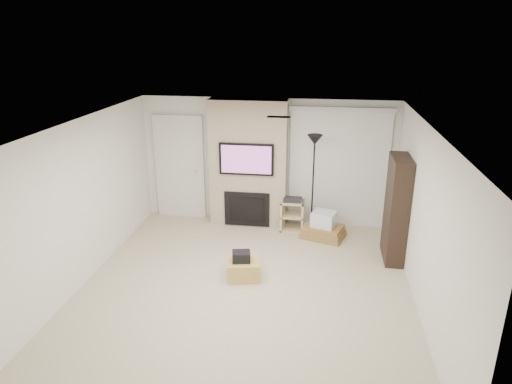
# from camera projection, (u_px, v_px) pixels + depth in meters

# --- Properties ---
(floor) EXTENTS (5.00, 5.50, 0.00)m
(floor) POSITION_uv_depth(u_px,v_px,m) (244.00, 289.00, 6.93)
(floor) COLOR #C4B690
(floor) RESTS_ON ground
(ceiling) EXTENTS (5.00, 5.50, 0.00)m
(ceiling) POSITION_uv_depth(u_px,v_px,m) (243.00, 127.00, 6.09)
(ceiling) COLOR white
(ceiling) RESTS_ON wall_back
(wall_back) EXTENTS (5.00, 0.00, 2.50)m
(wall_back) POSITION_uv_depth(u_px,v_px,m) (267.00, 161.00, 9.07)
(wall_back) COLOR white
(wall_back) RESTS_ON ground
(wall_front) EXTENTS (5.00, 0.00, 2.50)m
(wall_front) POSITION_uv_depth(u_px,v_px,m) (190.00, 333.00, 3.95)
(wall_front) COLOR white
(wall_front) RESTS_ON ground
(wall_left) EXTENTS (0.00, 5.50, 2.50)m
(wall_left) POSITION_uv_depth(u_px,v_px,m) (80.00, 204.00, 6.85)
(wall_left) COLOR white
(wall_left) RESTS_ON ground
(wall_right) EXTENTS (0.00, 5.50, 2.50)m
(wall_right) POSITION_uv_depth(u_px,v_px,m) (426.00, 224.00, 6.16)
(wall_right) COLOR white
(wall_right) RESTS_ON ground
(hvac_vent) EXTENTS (0.35, 0.18, 0.01)m
(hvac_vent) POSITION_uv_depth(u_px,v_px,m) (279.00, 117.00, 6.78)
(hvac_vent) COLOR silver
(hvac_vent) RESTS_ON ceiling
(ottoman) EXTENTS (0.59, 0.59, 0.30)m
(ottoman) POSITION_uv_depth(u_px,v_px,m) (243.00, 268.00, 7.24)
(ottoman) COLOR tan
(ottoman) RESTS_ON floor
(black_bag) EXTENTS (0.32, 0.27, 0.16)m
(black_bag) POSITION_uv_depth(u_px,v_px,m) (241.00, 256.00, 7.12)
(black_bag) COLOR black
(black_bag) RESTS_ON ottoman
(fireplace_wall) EXTENTS (1.50, 0.47, 2.50)m
(fireplace_wall) POSITION_uv_depth(u_px,v_px,m) (248.00, 164.00, 8.93)
(fireplace_wall) COLOR tan
(fireplace_wall) RESTS_ON floor
(entry_door) EXTENTS (1.02, 0.11, 2.14)m
(entry_door) POSITION_uv_depth(u_px,v_px,m) (180.00, 168.00, 9.35)
(entry_door) COLOR silver
(entry_door) RESTS_ON floor
(vertical_blinds) EXTENTS (1.98, 0.10, 2.37)m
(vertical_blinds) POSITION_uv_depth(u_px,v_px,m) (339.00, 164.00, 8.82)
(vertical_blinds) COLOR silver
(vertical_blinds) RESTS_ON floor
(floor_lamp) EXTENTS (0.28, 0.28, 1.92)m
(floor_lamp) POSITION_uv_depth(u_px,v_px,m) (314.00, 157.00, 8.41)
(floor_lamp) COLOR black
(floor_lamp) RESTS_ON floor
(av_stand) EXTENTS (0.45, 0.38, 0.66)m
(av_stand) POSITION_uv_depth(u_px,v_px,m) (292.00, 213.00, 8.89)
(av_stand) COLOR beige
(av_stand) RESTS_ON floor
(box_stack) EXTENTS (0.90, 0.78, 0.51)m
(box_stack) POSITION_uv_depth(u_px,v_px,m) (323.00, 228.00, 8.62)
(box_stack) COLOR olive
(box_stack) RESTS_ON floor
(bookshelf) EXTENTS (0.30, 0.80, 1.80)m
(bookshelf) POSITION_uv_depth(u_px,v_px,m) (396.00, 209.00, 7.59)
(bookshelf) COLOR black
(bookshelf) RESTS_ON floor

